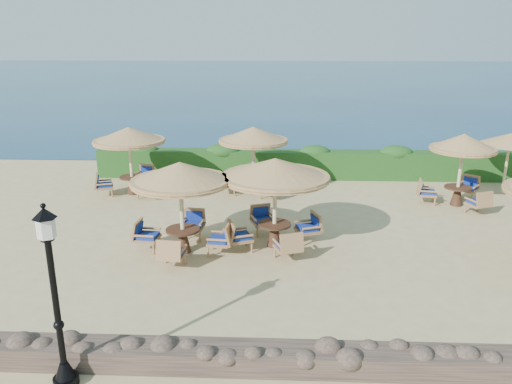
# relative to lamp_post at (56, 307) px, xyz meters

# --- Properties ---
(ground) EXTENTS (120.00, 120.00, 0.00)m
(ground) POSITION_rel_lamp_post_xyz_m (4.80, 6.80, -1.55)
(ground) COLOR tan
(ground) RESTS_ON ground
(sea) EXTENTS (160.00, 160.00, 0.00)m
(sea) POSITION_rel_lamp_post_xyz_m (4.80, 76.80, -1.55)
(sea) COLOR #0B2A4B
(sea) RESTS_ON ground
(hedge) EXTENTS (18.00, 0.90, 1.20)m
(hedge) POSITION_rel_lamp_post_xyz_m (4.80, 14.00, -0.95)
(hedge) COLOR #163E14
(hedge) RESTS_ON ground
(stone_wall) EXTENTS (15.00, 0.65, 0.44)m
(stone_wall) POSITION_rel_lamp_post_xyz_m (4.80, 0.60, -1.33)
(stone_wall) COLOR brown
(stone_wall) RESTS_ON ground
(lamp_post) EXTENTS (0.44, 0.44, 3.31)m
(lamp_post) POSITION_rel_lamp_post_xyz_m (0.00, 0.00, 0.00)
(lamp_post) COLOR black
(lamp_post) RESTS_ON ground
(extra_parasol) EXTENTS (2.30, 2.30, 2.41)m
(extra_parasol) POSITION_rel_lamp_post_xyz_m (12.60, 12.00, 0.62)
(extra_parasol) COLOR beige
(extra_parasol) RESTS_ON ground
(cafe_set_0) EXTENTS (2.85, 2.85, 2.65)m
(cafe_set_0) POSITION_rel_lamp_post_xyz_m (1.02, 5.80, 0.27)
(cafe_set_0) COLOR beige
(cafe_set_0) RESTS_ON ground
(cafe_set_1) EXTENTS (3.15, 3.15, 2.65)m
(cafe_set_1) POSITION_rel_lamp_post_xyz_m (3.62, 6.36, 0.35)
(cafe_set_1) COLOR beige
(cafe_set_1) RESTS_ON ground
(cafe_set_3) EXTENTS (2.82, 2.83, 2.65)m
(cafe_set_3) POSITION_rel_lamp_post_xyz_m (-2.01, 11.31, 0.35)
(cafe_set_3) COLOR beige
(cafe_set_3) RESTS_ON ground
(cafe_set_4) EXTENTS (2.79, 2.78, 2.65)m
(cafe_set_4) POSITION_rel_lamp_post_xyz_m (2.75, 11.59, 0.33)
(cafe_set_4) COLOR beige
(cafe_set_4) RESTS_ON ground
(cafe_set_5) EXTENTS (2.60, 2.74, 2.65)m
(cafe_set_5) POSITION_rel_lamp_post_xyz_m (10.27, 10.43, 0.23)
(cafe_set_5) COLOR beige
(cafe_set_5) RESTS_ON ground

